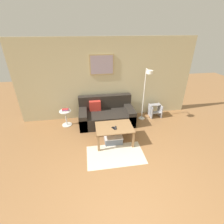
% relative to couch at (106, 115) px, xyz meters
% --- Properties ---
extents(ground_plane, '(16.00, 16.00, 0.00)m').
position_rel_couch_xyz_m(ground_plane, '(0.12, -2.79, -0.28)').
color(ground_plane, olive).
extents(wall_back, '(5.60, 0.09, 2.55)m').
position_rel_couch_xyz_m(wall_back, '(0.11, 0.47, 1.01)').
color(wall_back, '#C6BC93').
rests_on(wall_back, ground_plane).
extents(area_rug, '(1.39, 0.83, 0.01)m').
position_rel_couch_xyz_m(area_rug, '(0.03, -1.56, -0.27)').
color(area_rug, beige).
rests_on(area_rug, ground_plane).
extents(couch, '(1.71, 0.91, 0.82)m').
position_rel_couch_xyz_m(couch, '(0.00, 0.00, 0.00)').
color(couch, '#28231E').
rests_on(couch, ground_plane).
extents(coffee_table, '(0.96, 0.66, 0.49)m').
position_rel_couch_xyz_m(coffee_table, '(0.08, -1.05, 0.12)').
color(coffee_table, '#997047').
rests_on(coffee_table, ground_plane).
extents(storage_bin, '(0.49, 0.43, 0.21)m').
position_rel_couch_xyz_m(storage_bin, '(0.05, -1.02, -0.17)').
color(storage_bin, slate).
rests_on(storage_bin, ground_plane).
extents(floor_lamp, '(0.21, 0.47, 1.71)m').
position_rel_couch_xyz_m(floor_lamp, '(1.22, -0.12, 0.92)').
color(floor_lamp, white).
rests_on(floor_lamp, ground_plane).
extents(side_table, '(0.36, 0.36, 0.50)m').
position_rel_couch_xyz_m(side_table, '(-1.26, 0.03, 0.03)').
color(side_table, silver).
rests_on(side_table, ground_plane).
extents(book_stack, '(0.21, 0.17, 0.06)m').
position_rel_couch_xyz_m(book_stack, '(-1.25, 0.03, 0.25)').
color(book_stack, silver).
rests_on(book_stack, side_table).
extents(remote_control, '(0.06, 0.15, 0.02)m').
position_rel_couch_xyz_m(remote_control, '(0.10, -1.12, 0.22)').
color(remote_control, '#232328').
rests_on(remote_control, coffee_table).
extents(cell_phone, '(0.12, 0.15, 0.01)m').
position_rel_couch_xyz_m(cell_phone, '(0.06, -1.12, 0.21)').
color(cell_phone, black).
rests_on(cell_phone, coffee_table).
extents(step_stool, '(0.38, 0.38, 0.42)m').
position_rel_couch_xyz_m(step_stool, '(1.72, 0.14, -0.05)').
color(step_stool, '#99999E').
rests_on(step_stool, ground_plane).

